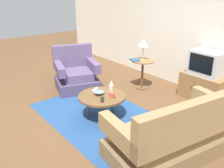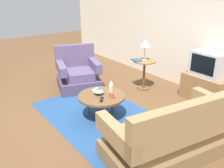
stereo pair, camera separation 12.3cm
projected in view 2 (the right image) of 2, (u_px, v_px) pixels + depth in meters
The scene contains 16 objects.
ground_plane at pixel (104, 115), 4.32m from camera, with size 16.00×16.00×0.00m, color brown.
back_wall at pixel (192, 26), 5.08m from camera, with size 9.00×0.12×2.70m, color beige.
area_rug at pixel (102, 117), 4.23m from camera, with size 2.54×1.60×0.00m, color navy.
armchair at pixel (78, 74), 5.38m from camera, with size 1.04×1.08×0.91m.
couch at pixel (174, 136), 3.18m from camera, with size 1.12×1.90×0.93m.
coffee_table at pixel (101, 97), 4.09m from camera, with size 0.79×0.79×0.42m.
side_table at pixel (144, 69), 5.26m from camera, with size 0.47×0.47×0.64m.
tv_stand at pixel (205, 88), 4.79m from camera, with size 0.85×0.50×0.52m.
television at pixel (209, 64), 4.61m from camera, with size 0.60×0.44×0.47m.
table_lamp at pixel (145, 44), 5.07m from camera, with size 0.22×0.22×0.45m.
vase at pixel (111, 87), 4.11m from camera, with size 0.08×0.08×0.24m.
mug at pixel (112, 95), 4.00m from camera, with size 0.13×0.08×0.08m.
bowl at pixel (99, 93), 4.10m from camera, with size 0.18×0.18×0.05m.
tv_remote_dark at pixel (102, 99), 3.90m from camera, with size 0.16×0.14×0.02m.
tv_remote_silver at pixel (95, 89), 4.29m from camera, with size 0.10×0.16×0.02m.
book at pixel (136, 60), 5.19m from camera, with size 0.24×0.21×0.02m.
Camera 2 is at (3.12, -2.19, 2.11)m, focal length 39.24 mm.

